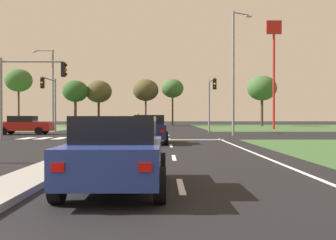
{
  "coord_description": "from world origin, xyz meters",
  "views": [
    {
      "loc": [
        3.14,
        -3.21,
        1.5
      ],
      "look_at": [
        3.43,
        26.5,
        1.26
      ],
      "focal_mm": 43.08,
      "sensor_mm": 36.0,
      "label": 1
    }
  ],
  "objects_px": {
    "car_navy_fifth": "(150,129)",
    "street_lamp_second": "(235,67)",
    "street_lamp_third": "(51,85)",
    "car_red_second": "(24,125)",
    "pedestrian_at_median": "(138,119)",
    "treeline_fifth": "(173,89)",
    "treeline_third": "(99,92)",
    "traffic_signal_far_right": "(211,95)",
    "treeline_near": "(19,81)",
    "treeline_fourth": "(146,90)",
    "traffic_signal_far_left": "(50,94)",
    "car_white_third": "(119,123)",
    "treeline_sixth": "(262,88)",
    "car_blue_near": "(117,152)",
    "treeline_second": "(75,91)",
    "fastfood_pole_sign": "(274,51)",
    "traffic_signal_near_left": "(26,83)"
  },
  "relations": [
    {
      "from": "car_navy_fifth",
      "to": "street_lamp_second",
      "type": "relative_size",
      "value": 0.43
    },
    {
      "from": "street_lamp_third",
      "to": "car_red_second",
      "type": "bearing_deg",
      "value": -88.85
    },
    {
      "from": "pedestrian_at_median",
      "to": "treeline_fifth",
      "type": "distance_m",
      "value": 22.0
    },
    {
      "from": "car_red_second",
      "to": "street_lamp_third",
      "type": "height_order",
      "value": "street_lamp_third"
    },
    {
      "from": "car_navy_fifth",
      "to": "treeline_third",
      "type": "bearing_deg",
      "value": 102.81
    },
    {
      "from": "street_lamp_second",
      "to": "street_lamp_third",
      "type": "height_order",
      "value": "street_lamp_second"
    },
    {
      "from": "traffic_signal_far_right",
      "to": "pedestrian_at_median",
      "type": "bearing_deg",
      "value": 133.17
    },
    {
      "from": "treeline_near",
      "to": "treeline_fourth",
      "type": "relative_size",
      "value": 1.17
    },
    {
      "from": "traffic_signal_far_left",
      "to": "treeline_near",
      "type": "distance_m",
      "value": 29.82
    },
    {
      "from": "street_lamp_second",
      "to": "treeline_third",
      "type": "distance_m",
      "value": 37.92
    },
    {
      "from": "street_lamp_third",
      "to": "car_white_third",
      "type": "bearing_deg",
      "value": 43.03
    },
    {
      "from": "car_red_second",
      "to": "traffic_signal_far_right",
      "type": "relative_size",
      "value": 0.9
    },
    {
      "from": "street_lamp_second",
      "to": "treeline_fourth",
      "type": "height_order",
      "value": "street_lamp_second"
    },
    {
      "from": "treeline_sixth",
      "to": "car_red_second",
      "type": "bearing_deg",
      "value": -131.84
    },
    {
      "from": "car_blue_near",
      "to": "treeline_fourth",
      "type": "relative_size",
      "value": 0.54
    },
    {
      "from": "traffic_signal_far_left",
      "to": "street_lamp_second",
      "type": "height_order",
      "value": "street_lamp_second"
    },
    {
      "from": "treeline_near",
      "to": "treeline_fifth",
      "type": "xyz_separation_m",
      "value": [
        24.8,
        2.07,
        -1.13
      ]
    },
    {
      "from": "car_navy_fifth",
      "to": "pedestrian_at_median",
      "type": "relative_size",
      "value": 2.3
    },
    {
      "from": "car_blue_near",
      "to": "treeline_second",
      "type": "distance_m",
      "value": 58.25
    },
    {
      "from": "street_lamp_second",
      "to": "treeline_sixth",
      "type": "xyz_separation_m",
      "value": [
        10.23,
        32.89,
        0.63
      ]
    },
    {
      "from": "car_white_third",
      "to": "street_lamp_third",
      "type": "height_order",
      "value": "street_lamp_third"
    },
    {
      "from": "car_blue_near",
      "to": "car_white_third",
      "type": "distance_m",
      "value": 41.03
    },
    {
      "from": "car_navy_fifth",
      "to": "treeline_second",
      "type": "xyz_separation_m",
      "value": [
        -13.44,
        42.18,
        4.75
      ]
    },
    {
      "from": "treeline_fifth",
      "to": "traffic_signal_far_left",
      "type": "bearing_deg",
      "value": -112.87
    },
    {
      "from": "car_red_second",
      "to": "car_navy_fifth",
      "type": "xyz_separation_m",
      "value": [
        11.05,
        -11.63,
        0.01
      ]
    },
    {
      "from": "car_white_third",
      "to": "treeline_third",
      "type": "distance_m",
      "value": 18.87
    },
    {
      "from": "street_lamp_third",
      "to": "treeline_sixth",
      "type": "distance_m",
      "value": 35.76
    },
    {
      "from": "car_blue_near",
      "to": "car_red_second",
      "type": "height_order",
      "value": "car_red_second"
    },
    {
      "from": "treeline_near",
      "to": "car_navy_fifth",
      "type": "bearing_deg",
      "value": -61.93
    },
    {
      "from": "traffic_signal_far_right",
      "to": "treeline_near",
      "type": "relative_size",
      "value": 0.56
    },
    {
      "from": "fastfood_pole_sign",
      "to": "treeline_third",
      "type": "xyz_separation_m",
      "value": [
        -23.95,
        18.33,
        -3.74
      ]
    },
    {
      "from": "fastfood_pole_sign",
      "to": "treeline_fifth",
      "type": "xyz_separation_m",
      "value": [
        -11.74,
        18.79,
        -3.19
      ]
    },
    {
      "from": "traffic_signal_far_left",
      "to": "treeline_second",
      "type": "distance_m",
      "value": 26.94
    },
    {
      "from": "car_red_second",
      "to": "fastfood_pole_sign",
      "type": "xyz_separation_m",
      "value": [
        25.02,
        13.95,
        8.58
      ]
    },
    {
      "from": "traffic_signal_near_left",
      "to": "street_lamp_second",
      "type": "bearing_deg",
      "value": 21.18
    },
    {
      "from": "car_white_third",
      "to": "fastfood_pole_sign",
      "type": "relative_size",
      "value": 0.33
    },
    {
      "from": "pedestrian_at_median",
      "to": "treeline_third",
      "type": "distance_m",
      "value": 22.39
    },
    {
      "from": "pedestrian_at_median",
      "to": "treeline_fifth",
      "type": "xyz_separation_m",
      "value": [
        4.39,
        20.99,
        4.92
      ]
    },
    {
      "from": "treeline_second",
      "to": "treeline_near",
      "type": "bearing_deg",
      "value": 179.24
    },
    {
      "from": "car_blue_near",
      "to": "traffic_signal_far_left",
      "type": "xyz_separation_m",
      "value": [
        -9.78,
        29.88,
        2.86
      ]
    },
    {
      "from": "traffic_signal_far_left",
      "to": "traffic_signal_near_left",
      "type": "bearing_deg",
      "value": -81.97
    },
    {
      "from": "car_blue_near",
      "to": "car_red_second",
      "type": "bearing_deg",
      "value": 112.78
    },
    {
      "from": "treeline_third",
      "to": "treeline_second",
      "type": "bearing_deg",
      "value": -153.58
    },
    {
      "from": "traffic_signal_far_left",
      "to": "pedestrian_at_median",
      "type": "xyz_separation_m",
      "value": [
        7.77,
        7.84,
        -2.36
      ]
    },
    {
      "from": "treeline_near",
      "to": "treeline_sixth",
      "type": "height_order",
      "value": "treeline_near"
    },
    {
      "from": "traffic_signal_far_left",
      "to": "treeline_near",
      "type": "bearing_deg",
      "value": 115.27
    },
    {
      "from": "car_blue_near",
      "to": "fastfood_pole_sign",
      "type": "height_order",
      "value": "fastfood_pole_sign"
    },
    {
      "from": "car_red_second",
      "to": "car_navy_fifth",
      "type": "relative_size",
      "value": 1.08
    },
    {
      "from": "treeline_third",
      "to": "treeline_near",
      "type": "bearing_deg",
      "value": -172.75
    },
    {
      "from": "fastfood_pole_sign",
      "to": "treeline_fifth",
      "type": "distance_m",
      "value": 22.39
    }
  ]
}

